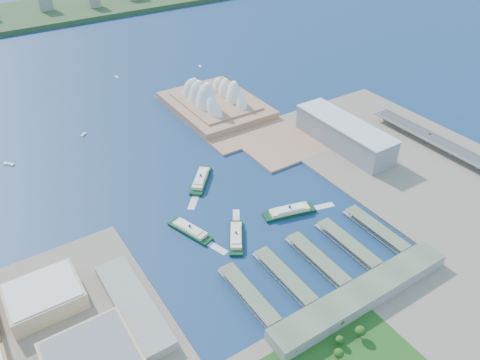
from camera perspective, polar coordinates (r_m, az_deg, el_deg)
ground at (r=523.61m, az=2.82°, el=-5.80°), size 3000.00×3000.00×0.00m
east_land at (r=644.61m, az=23.19°, el=-0.02°), size 240.00×500.00×3.00m
peninsula at (r=753.63m, az=-2.04°, el=8.20°), size 135.00×220.00×3.00m
far_shore at (r=1360.51m, az=-23.25°, el=18.18°), size 2200.00×260.00×12.00m
opera_house at (r=754.85m, az=-3.06°, el=10.79°), size 134.00×180.00×58.00m
toaster_building at (r=669.47m, az=12.58°, el=5.47°), size 45.00×155.00×35.00m
expressway at (r=682.76m, az=26.98°, el=1.67°), size 26.00×340.00×11.85m
ferry_wharves at (r=485.78m, az=9.41°, el=-9.59°), size 184.00×90.00×9.30m
terminal_building at (r=456.26m, az=14.62°, el=-13.43°), size 200.00×28.00×12.00m
far_skyline at (r=1333.44m, az=-23.39°, el=19.37°), size 1900.00×140.00×55.00m
ferry_a at (r=516.17m, az=-6.13°, el=-5.93°), size 31.10×58.07×10.66m
ferry_b at (r=590.89m, az=-4.80°, el=0.23°), size 52.14×56.01×11.55m
ferry_c at (r=505.46m, az=-0.47°, el=-6.77°), size 41.41×53.69×10.37m
ferry_d at (r=540.78m, az=6.06°, el=-3.64°), size 63.52×30.43×11.64m
boat_a at (r=696.72m, az=-26.38°, el=1.79°), size 12.66×13.91×2.91m
boat_b at (r=729.76m, az=-18.54°, el=5.31°), size 10.19×9.72×2.82m
boat_c at (r=937.38m, az=-4.87°, el=13.66°), size 4.75×11.27×2.46m
boat_e at (r=914.01m, az=-14.78°, el=12.07°), size 3.89×12.18×2.99m
car_c at (r=717.14m, az=22.10°, el=5.25°), size 1.77×4.36×1.27m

